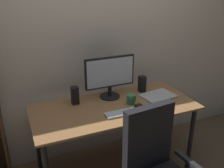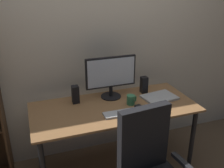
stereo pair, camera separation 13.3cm
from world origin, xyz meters
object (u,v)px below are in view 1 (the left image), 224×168
object	(u,v)px
coffee_mug	(131,99)
keyboard	(121,113)
speaker_right	(142,84)
laptop	(158,96)
monitor	(110,75)
speaker_left	(75,95)
mouse	(140,107)
desk	(115,114)

from	to	relation	value
coffee_mug	keyboard	bearing A→B (deg)	-138.05
keyboard	speaker_right	xyz separation A→B (m)	(0.40, 0.35, 0.08)
laptop	speaker_right	distance (m)	0.21
monitor	speaker_left	distance (m)	0.39
monitor	mouse	distance (m)	0.44
monitor	keyboard	world-z (taller)	monitor
coffee_mug	speaker_right	size ratio (longest dim) A/B	0.54
desk	laptop	size ratio (longest dim) A/B	4.75
speaker_left	monitor	bearing A→B (deg)	1.28
mouse	speaker_right	size ratio (longest dim) A/B	0.56
desk	speaker_left	distance (m)	0.41
desk	laptop	xyz separation A→B (m)	(0.48, 0.01, 0.10)
coffee_mug	speaker_left	bearing A→B (deg)	156.81
monitor	speaker_right	world-z (taller)	monitor
keyboard	mouse	size ratio (longest dim) A/B	3.02
monitor	speaker_right	bearing A→B (deg)	-1.28
speaker_left	speaker_right	bearing A→B (deg)	0.00
desk	laptop	bearing A→B (deg)	1.19
desk	keyboard	bearing A→B (deg)	-91.98
monitor	coffee_mug	size ratio (longest dim) A/B	5.40
desk	speaker_right	bearing A→B (deg)	26.07
laptop	mouse	bearing A→B (deg)	-159.84
speaker_left	speaker_right	distance (m)	0.71
speaker_left	coffee_mug	bearing A→B (deg)	-23.19
mouse	monitor	bearing A→B (deg)	102.70
keyboard	speaker_left	bearing A→B (deg)	132.33
desk	speaker_left	xyz separation A→B (m)	(-0.32, 0.19, 0.17)
desk	speaker_right	world-z (taller)	speaker_right
keyboard	coffee_mug	xyz separation A→B (m)	(0.17, 0.15, 0.04)
monitor	laptop	xyz separation A→B (m)	(0.44, -0.19, -0.23)
laptop	speaker_left	world-z (taller)	speaker_left
mouse	speaker_right	world-z (taller)	speaker_right
keyboard	laptop	distance (m)	0.51
mouse	keyboard	bearing A→B (deg)	174.13
keyboard	coffee_mug	world-z (taller)	coffee_mug
laptop	speaker_right	bearing A→B (deg)	107.04
keyboard	laptop	size ratio (longest dim) A/B	0.91
monitor	desk	bearing A→B (deg)	-100.32
mouse	speaker_right	bearing A→B (deg)	46.93
keyboard	speaker_right	distance (m)	0.54
laptop	monitor	bearing A→B (deg)	148.90
speaker_right	keyboard	bearing A→B (deg)	-138.37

